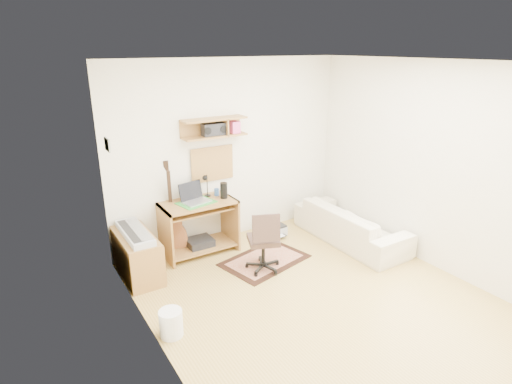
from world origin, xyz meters
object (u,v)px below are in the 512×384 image
desk (199,227)px  printer (271,230)px  sofa (351,219)px  cabinet (137,256)px  task_chair (263,240)px

desk → printer: size_ratio=2.43×
desk → printer: bearing=-2.8°
printer → sofa: bearing=-43.4°
cabinet → printer: cabinet is taller
desk → cabinet: bearing=-169.3°
printer → sofa: (0.88, -0.78, 0.27)m
task_chair → sofa: (1.54, 0.04, -0.07)m
task_chair → desk: bearing=141.1°
desk → task_chair: bearing=-60.6°
desk → task_chair: size_ratio=1.19×
cabinet → desk: bearing=10.7°
desk → printer: (1.15, -0.06, -0.29)m
printer → sofa: sofa is taller
sofa → desk: bearing=67.7°
task_chair → cabinet: task_chair is taller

